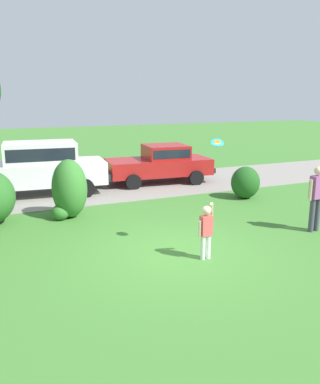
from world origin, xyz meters
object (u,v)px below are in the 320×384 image
object	(u,v)px
parked_sedan	(160,162)
frisbee	(217,143)
child_thrower	(206,228)
parked_suv	(41,165)
adult_onlooker	(316,195)

from	to	relation	value
parked_sedan	frisbee	size ratio (longest dim) A/B	15.01
child_thrower	frisbee	xyz separation A→B (m)	(0.46, 0.40, 1.79)
parked_suv	child_thrower	world-z (taller)	parked_suv
adult_onlooker	parked_suv	bearing A→B (deg)	130.49
frisbee	child_thrower	bearing A→B (deg)	-138.88
parked_sedan	child_thrower	size ratio (longest dim) A/B	3.54
parked_sedan	adult_onlooker	bearing A→B (deg)	-80.25
frisbee	adult_onlooker	xyz separation A→B (m)	(3.11, 0.08, -1.52)
parked_sedan	adult_onlooker	xyz separation A→B (m)	(1.25, -7.29, 0.13)
parked_sedan	frisbee	distance (m)	7.78
parked_sedan	parked_suv	world-z (taller)	parked_suv
frisbee	adult_onlooker	world-z (taller)	frisbee
parked_sedan	frisbee	world-z (taller)	frisbee
frisbee	adult_onlooker	distance (m)	3.47
parked_sedan	parked_suv	bearing A→B (deg)	-177.37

